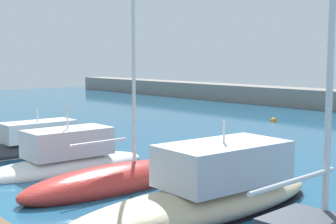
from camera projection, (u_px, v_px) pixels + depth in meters
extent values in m
plane|color=#1E567A|center=(20.00, 209.00, 16.25)|extent=(120.00, 120.00, 0.00)
ellipsoid|color=#2D2D33|center=(25.00, 150.00, 25.59)|extent=(2.48, 9.54, 0.87)
ellipsoid|color=silver|center=(25.00, 154.00, 25.61)|extent=(2.50, 9.63, 0.12)
cube|color=silver|center=(38.00, 131.00, 25.96)|extent=(1.71, 3.86, 1.02)
cube|color=black|center=(50.00, 127.00, 26.38)|extent=(1.50, 0.98, 0.57)
cylinder|color=silver|center=(38.00, 115.00, 25.86)|extent=(0.08, 0.08, 0.72)
ellipsoid|color=white|center=(64.00, 168.00, 22.05)|extent=(2.75, 8.28, 1.05)
cube|color=silver|center=(68.00, 142.00, 22.06)|extent=(1.98, 3.84, 1.23)
cube|color=black|center=(88.00, 136.00, 22.71)|extent=(1.74, 0.98, 0.69)
cylinder|color=silver|center=(67.00, 117.00, 21.93)|extent=(0.08, 0.08, 1.11)
ellipsoid|color=#B72D28|center=(113.00, 181.00, 18.82)|extent=(2.34, 7.84, 1.30)
cylinder|color=silver|center=(99.00, 142.00, 18.25)|extent=(0.14, 2.45, 0.10)
ellipsoid|color=beige|center=(200.00, 205.00, 15.69)|extent=(3.32, 9.99, 1.11)
ellipsoid|color=black|center=(200.00, 214.00, 15.72)|extent=(3.35, 10.09, 0.12)
cube|color=silver|center=(223.00, 163.00, 16.17)|extent=(2.59, 4.48, 1.35)
cube|color=black|center=(234.00, 155.00, 16.45)|extent=(2.19, 1.20, 0.75)
cylinder|color=silver|center=(224.00, 132.00, 16.06)|extent=(0.08, 0.08, 0.75)
cylinder|color=silver|center=(295.00, 181.00, 11.28)|extent=(0.25, 3.43, 0.12)
sphere|color=orange|center=(274.00, 121.00, 38.82)|extent=(0.57, 0.57, 0.57)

